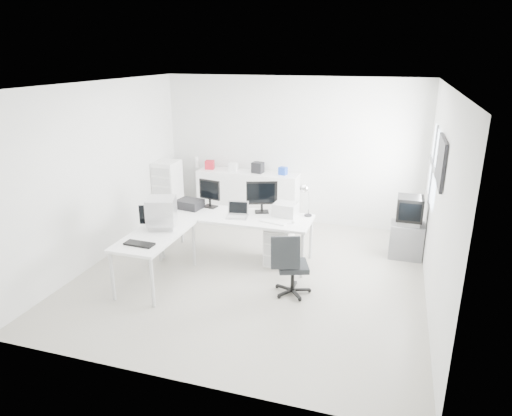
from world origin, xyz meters
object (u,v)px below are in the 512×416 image
(lcd_monitor_large, at_px, (262,197))
(filing_cabinet, at_px, (168,192))
(tv_cabinet, at_px, (406,240))
(sideboard, at_px, (248,196))
(side_desk, at_px, (156,258))
(office_chair, at_px, (293,263))
(crt_monitor, at_px, (161,212))
(inkjet_printer, at_px, (190,204))
(laser_printer, at_px, (285,209))
(laptop, at_px, (237,210))
(lcd_monitor_small, at_px, (210,193))
(crt_tv, at_px, (410,211))
(main_desk, at_px, (237,237))
(drawer_pedestal, at_px, (279,245))

(lcd_monitor_large, xyz_separation_m, filing_cabinet, (-2.22, 1.01, -0.40))
(tv_cabinet, height_order, sideboard, sideboard)
(side_desk, bearing_deg, office_chair, 7.22)
(side_desk, xyz_separation_m, tv_cabinet, (3.48, 1.99, -0.09))
(crt_monitor, height_order, office_chair, crt_monitor)
(inkjet_printer, bearing_deg, crt_monitor, -81.08)
(lcd_monitor_large, bearing_deg, laser_printer, -24.28)
(side_desk, relative_size, crt_monitor, 2.73)
(crt_monitor, bearing_deg, laptop, 21.80)
(inkjet_printer, height_order, tv_cabinet, inkjet_printer)
(lcd_monitor_large, xyz_separation_m, crt_monitor, (-1.20, -1.10, -0.00))
(crt_monitor, bearing_deg, lcd_monitor_small, 56.74)
(crt_monitor, distance_m, office_chair, 2.05)
(filing_cabinet, bearing_deg, side_desk, -66.72)
(laser_printer, xyz_separation_m, crt_monitor, (-1.60, -1.07, 0.15))
(laptop, bearing_deg, crt_tv, 11.97)
(laptop, bearing_deg, office_chair, -43.86)
(main_desk, relative_size, crt_tv, 4.80)
(lcd_monitor_small, relative_size, laser_printer, 1.36)
(drawer_pedestal, relative_size, office_chair, 0.65)
(laptop, bearing_deg, crt_monitor, -149.11)
(side_desk, xyz_separation_m, office_chair, (1.97, 0.25, 0.08))
(laptop, relative_size, filing_cabinet, 0.31)
(inkjet_printer, xyz_separation_m, laser_printer, (1.60, 0.12, 0.03))
(tv_cabinet, bearing_deg, crt_monitor, -153.51)
(crt_monitor, relative_size, filing_cabinet, 0.42)
(drawer_pedestal, height_order, lcd_monitor_small, lcd_monitor_small)
(lcd_monitor_small, xyz_separation_m, tv_cabinet, (3.18, 0.64, -0.71))
(drawer_pedestal, distance_m, crt_monitor, 1.93)
(lcd_monitor_small, xyz_separation_m, filing_cabinet, (-1.32, 1.01, -0.38))
(drawer_pedestal, relative_size, laser_printer, 1.68)
(crt_monitor, bearing_deg, side_desk, -108.01)
(lcd_monitor_large, height_order, crt_monitor, lcd_monitor_large)
(main_desk, xyz_separation_m, side_desk, (-0.85, -1.10, 0.00))
(tv_cabinet, bearing_deg, lcd_monitor_small, -168.71)
(drawer_pedestal, xyz_separation_m, sideboard, (-1.08, 1.72, 0.20))
(lcd_monitor_small, xyz_separation_m, laptop, (0.60, -0.35, -0.12))
(crt_tv, bearing_deg, lcd_monitor_small, -168.71)
(side_desk, distance_m, crt_tv, 4.03)
(laser_printer, bearing_deg, office_chair, -66.11)
(crt_monitor, xyz_separation_m, filing_cabinet, (-1.02, 2.11, -0.40))
(lcd_monitor_large, relative_size, crt_monitor, 1.01)
(crt_monitor, relative_size, crt_tv, 1.03)
(inkjet_printer, bearing_deg, lcd_monitor_large, 16.04)
(crt_tv, bearing_deg, inkjet_printer, -167.29)
(lcd_monitor_small, distance_m, tv_cabinet, 3.32)
(drawer_pedestal, xyz_separation_m, office_chair, (0.42, -0.90, 0.16))
(drawer_pedestal, xyz_separation_m, filing_cabinet, (-2.57, 1.21, 0.31))
(laser_printer, xyz_separation_m, crt_tv, (1.88, 0.67, -0.05))
(drawer_pedestal, distance_m, filing_cabinet, 2.86)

